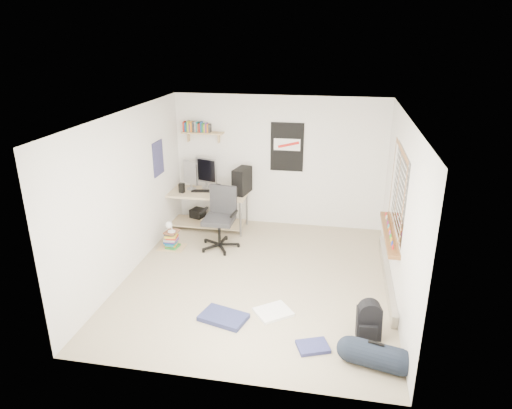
% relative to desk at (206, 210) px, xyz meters
% --- Properties ---
extents(floor, '(4.00, 4.50, 0.01)m').
position_rel_desk_xyz_m(floor, '(1.33, -1.76, -0.37)').
color(floor, gray).
rests_on(floor, ground).
extents(ceiling, '(4.00, 4.50, 0.01)m').
position_rel_desk_xyz_m(ceiling, '(1.33, -1.76, 2.14)').
color(ceiling, white).
rests_on(ceiling, ground).
extents(back_wall, '(4.00, 0.01, 2.50)m').
position_rel_desk_xyz_m(back_wall, '(1.33, 0.49, 0.89)').
color(back_wall, silver).
rests_on(back_wall, ground).
extents(left_wall, '(0.01, 4.50, 2.50)m').
position_rel_desk_xyz_m(left_wall, '(-0.68, -1.76, 0.89)').
color(left_wall, silver).
rests_on(left_wall, ground).
extents(right_wall, '(0.01, 4.50, 2.50)m').
position_rel_desk_xyz_m(right_wall, '(3.33, -1.76, 0.89)').
color(right_wall, silver).
rests_on(right_wall, ground).
extents(desk, '(1.68, 0.93, 0.73)m').
position_rel_desk_xyz_m(desk, '(0.00, 0.00, 0.00)').
color(desk, '#C1B886').
rests_on(desk, floor).
extents(monitor_left, '(0.38, 0.31, 0.44)m').
position_rel_desk_xyz_m(monitor_left, '(-0.31, 0.10, 0.58)').
color(monitor_left, '#A5A5AA').
rests_on(monitor_left, desk).
extents(monitor_right, '(0.45, 0.23, 0.48)m').
position_rel_desk_xyz_m(monitor_right, '(-0.04, 0.24, 0.60)').
color(monitor_right, '#B8B9BE').
rests_on(monitor_right, desk).
extents(pc_tower, '(0.31, 0.50, 0.48)m').
position_rel_desk_xyz_m(pc_tower, '(0.70, 0.07, 0.60)').
color(pc_tower, black).
rests_on(pc_tower, desk).
extents(keyboard, '(0.39, 0.18, 0.02)m').
position_rel_desk_xyz_m(keyboard, '(-0.09, 0.02, 0.37)').
color(keyboard, black).
rests_on(keyboard, desk).
extents(speaker_left, '(0.10, 0.10, 0.18)m').
position_rel_desk_xyz_m(speaker_left, '(-0.42, -0.12, 0.45)').
color(speaker_left, black).
rests_on(speaker_left, desk).
extents(speaker_right, '(0.10, 0.10, 0.19)m').
position_rel_desk_xyz_m(speaker_right, '(0.26, -0.07, 0.46)').
color(speaker_right, black).
rests_on(speaker_right, desk).
extents(office_chair, '(0.79, 0.79, 1.09)m').
position_rel_desk_xyz_m(office_chair, '(0.47, -0.81, 0.12)').
color(office_chair, '#27282A').
rests_on(office_chair, floor).
extents(wall_shelf, '(0.80, 0.22, 0.24)m').
position_rel_desk_xyz_m(wall_shelf, '(-0.12, 0.38, 1.42)').
color(wall_shelf, tan).
rests_on(wall_shelf, back_wall).
extents(poster_back_wall, '(0.62, 0.03, 0.92)m').
position_rel_desk_xyz_m(poster_back_wall, '(1.48, 0.47, 1.19)').
color(poster_back_wall, black).
rests_on(poster_back_wall, back_wall).
extents(poster_left_wall, '(0.02, 0.42, 0.60)m').
position_rel_desk_xyz_m(poster_left_wall, '(-0.66, -0.56, 1.14)').
color(poster_left_wall, navy).
rests_on(poster_left_wall, left_wall).
extents(window, '(0.10, 1.50, 1.26)m').
position_rel_desk_xyz_m(window, '(3.28, -1.46, 1.08)').
color(window, brown).
rests_on(window, right_wall).
extents(baseboard_heater, '(0.08, 2.50, 0.18)m').
position_rel_desk_xyz_m(baseboard_heater, '(3.28, -1.46, -0.28)').
color(baseboard_heater, '#B7B2A8').
rests_on(baseboard_heater, floor).
extents(backpack, '(0.32, 0.26, 0.40)m').
position_rel_desk_xyz_m(backpack, '(2.94, -2.93, -0.16)').
color(backpack, black).
rests_on(backpack, floor).
extents(duffel_bag, '(0.36, 0.36, 0.59)m').
position_rel_desk_xyz_m(duffel_bag, '(2.99, -3.47, -0.22)').
color(duffel_bag, black).
rests_on(duffel_bag, floor).
extents(tshirt, '(0.59, 0.58, 0.04)m').
position_rel_desk_xyz_m(tshirt, '(1.71, -2.64, -0.34)').
color(tshirt, white).
rests_on(tshirt, floor).
extents(jeans_a, '(0.68, 0.53, 0.07)m').
position_rel_desk_xyz_m(jeans_a, '(1.08, -2.90, -0.33)').
color(jeans_a, navy).
rests_on(jeans_a, floor).
extents(jeans_b, '(0.44, 0.39, 0.05)m').
position_rel_desk_xyz_m(jeans_b, '(2.28, -3.28, -0.34)').
color(jeans_b, navy).
rests_on(jeans_b, floor).
extents(book_stack, '(0.53, 0.48, 0.30)m').
position_rel_desk_xyz_m(book_stack, '(-0.35, -0.98, -0.21)').
color(book_stack, olive).
rests_on(book_stack, floor).
extents(desk_lamp, '(0.18, 0.25, 0.22)m').
position_rel_desk_xyz_m(desk_lamp, '(-0.33, -1.00, 0.02)').
color(desk_lamp, white).
rests_on(desk_lamp, book_stack).
extents(subwoofer, '(0.31, 0.31, 0.27)m').
position_rel_desk_xyz_m(subwoofer, '(-0.25, 0.22, -0.22)').
color(subwoofer, black).
rests_on(subwoofer, floor).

